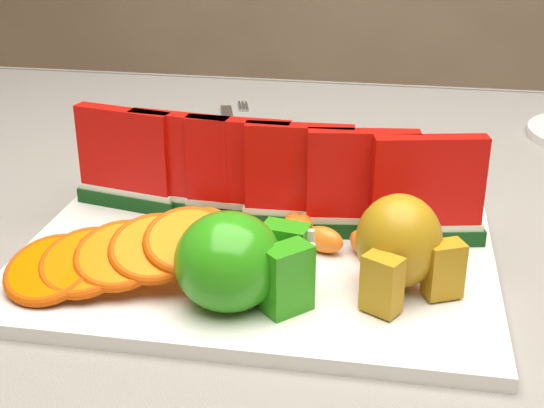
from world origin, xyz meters
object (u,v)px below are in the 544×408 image
(fork, at_px, (231,124))
(platter, at_px, (258,255))
(apple_cluster, at_px, (239,263))
(pear_cluster, at_px, (400,245))

(fork, bearing_deg, platter, -73.59)
(platter, xyz_separation_m, apple_cluster, (0.00, -0.09, 0.04))
(platter, distance_m, fork, 0.38)
(pear_cluster, relative_size, fork, 0.48)
(platter, xyz_separation_m, pear_cluster, (0.12, -0.05, 0.04))
(pear_cluster, bearing_deg, platter, 158.52)
(platter, relative_size, apple_cluster, 3.41)
(platter, relative_size, pear_cluster, 4.30)
(fork, bearing_deg, apple_cluster, -76.28)
(platter, bearing_deg, pear_cluster, -21.48)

